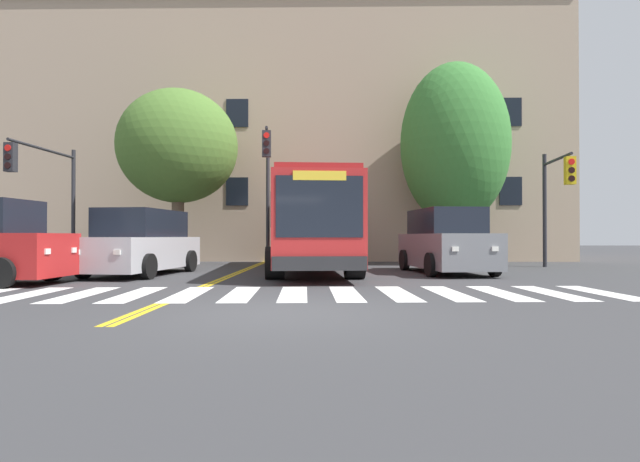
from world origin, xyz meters
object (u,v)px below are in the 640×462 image
at_px(street_tree_curbside_large, 455,144).
at_px(street_tree_curbside_small, 178,147).
at_px(city_bus, 310,223).
at_px(car_silver_near_lane, 142,244).
at_px(car_white_behind_bus, 319,244).
at_px(traffic_light_near_corner, 556,189).
at_px(traffic_light_far_corner, 48,181).
at_px(car_grey_far_lane, 445,242).
at_px(traffic_light_overhead, 267,173).

height_order(street_tree_curbside_large, street_tree_curbside_small, street_tree_curbside_large).
relative_size(city_bus, street_tree_curbside_large, 1.25).
distance_m(car_silver_near_lane, car_white_behind_bus, 12.64).
bearing_deg(traffic_light_near_corner, city_bus, -171.72).
distance_m(traffic_light_far_corner, street_tree_curbside_small, 5.29).
bearing_deg(city_bus, traffic_light_far_corner, 174.56).
bearing_deg(traffic_light_near_corner, street_tree_curbside_small, 172.00).
xyz_separation_m(car_grey_far_lane, traffic_light_near_corner, (4.79, 2.26, 2.04)).
height_order(traffic_light_far_corner, street_tree_curbside_small, street_tree_curbside_small).
relative_size(city_bus, street_tree_curbside_small, 1.48).
xyz_separation_m(traffic_light_far_corner, street_tree_curbside_large, (16.53, 3.50, 2.04)).
xyz_separation_m(city_bus, traffic_light_overhead, (-1.85, 2.54, 2.15)).
distance_m(car_silver_near_lane, traffic_light_near_corner, 15.40).
height_order(traffic_light_far_corner, traffic_light_overhead, traffic_light_overhead).
bearing_deg(car_silver_near_lane, traffic_light_near_corner, 12.10).
height_order(city_bus, car_grey_far_lane, city_bus).
bearing_deg(traffic_light_overhead, street_tree_curbside_small, 166.06).
height_order(car_silver_near_lane, car_grey_far_lane, car_grey_far_lane).
distance_m(traffic_light_overhead, street_tree_curbside_large, 8.59).
bearing_deg(car_silver_near_lane, car_white_behind_bus, 63.74).
bearing_deg(traffic_light_overhead, city_bus, -53.86).
height_order(city_bus, car_silver_near_lane, city_bus).
bearing_deg(traffic_light_overhead, car_white_behind_bus, 73.92).
bearing_deg(street_tree_curbside_large, car_grey_far_lane, -107.40).
xyz_separation_m(city_bus, traffic_light_far_corner, (-10.15, 0.97, 1.65)).
relative_size(traffic_light_near_corner, traffic_light_overhead, 0.79).
xyz_separation_m(car_silver_near_lane, traffic_light_overhead, (3.58, 4.36, 2.88)).
height_order(traffic_light_overhead, street_tree_curbside_small, street_tree_curbside_small).
xyz_separation_m(car_white_behind_bus, traffic_light_overhead, (-2.01, -6.97, 3.04)).
bearing_deg(traffic_light_near_corner, car_silver_near_lane, -167.90).
xyz_separation_m(car_silver_near_lane, car_white_behind_bus, (5.59, 11.33, -0.16)).
bearing_deg(city_bus, traffic_light_near_corner, 8.28).
bearing_deg(traffic_light_overhead, car_grey_far_lane, -27.57).
height_order(car_white_behind_bus, traffic_light_near_corner, traffic_light_near_corner).
height_order(city_bus, car_white_behind_bus, city_bus).
bearing_deg(car_white_behind_bus, car_silver_near_lane, -116.26).
relative_size(car_silver_near_lane, traffic_light_near_corner, 1.15).
distance_m(city_bus, traffic_light_far_corner, 10.33).
bearing_deg(car_grey_far_lane, traffic_light_far_corner, 172.90).
distance_m(city_bus, traffic_light_overhead, 3.81).
height_order(car_grey_far_lane, traffic_light_far_corner, traffic_light_far_corner).
bearing_deg(street_tree_curbside_small, city_bus, -31.02).
distance_m(traffic_light_near_corner, street_tree_curbside_large, 4.97).
bearing_deg(car_grey_far_lane, car_silver_near_lane, -174.72).
bearing_deg(traffic_light_overhead, street_tree_curbside_large, 13.21).
bearing_deg(car_grey_far_lane, car_white_behind_bus, 113.62).
relative_size(traffic_light_far_corner, street_tree_curbside_small, 0.64).
xyz_separation_m(traffic_light_near_corner, traffic_light_overhead, (-11.34, 1.16, 0.80)).
xyz_separation_m(car_grey_far_lane, traffic_light_overhead, (-6.55, 3.42, 2.84)).
xyz_separation_m(traffic_light_far_corner, traffic_light_overhead, (8.30, 1.57, 0.50)).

